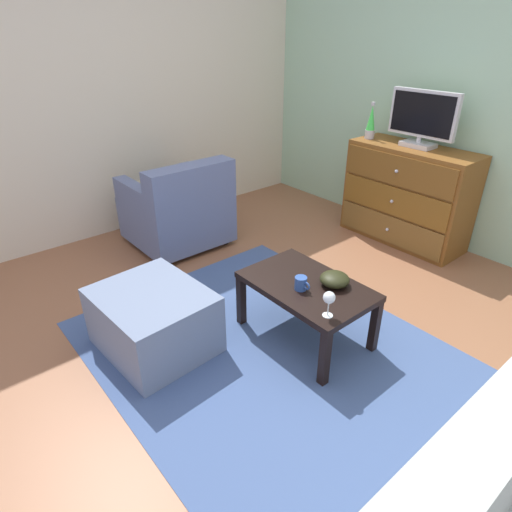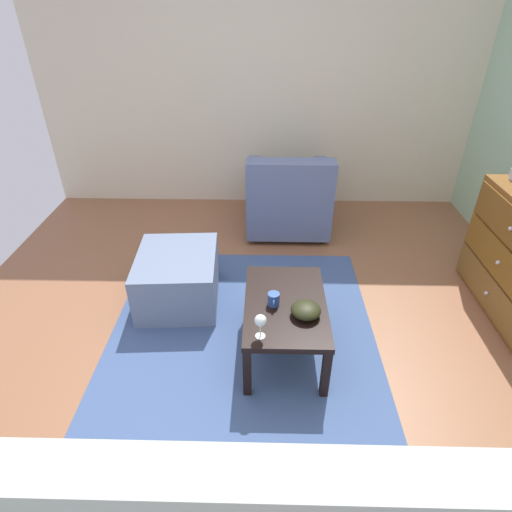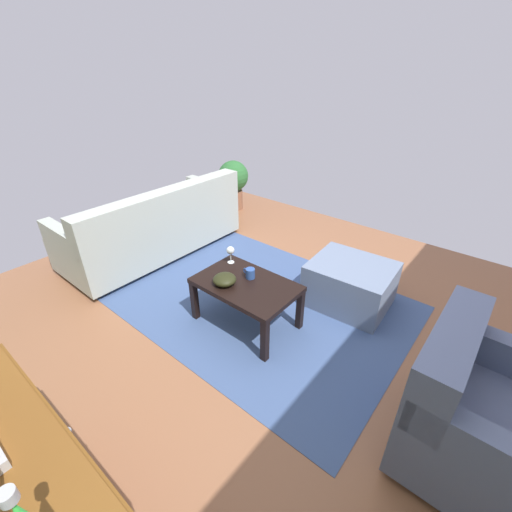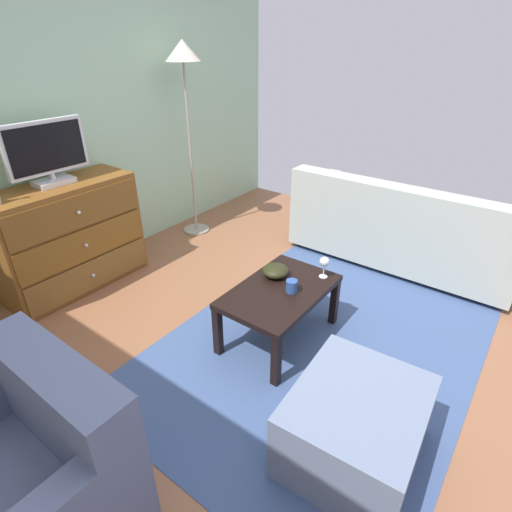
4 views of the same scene
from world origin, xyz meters
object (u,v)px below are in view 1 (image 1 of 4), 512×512
Objects in this scene: ottoman at (154,320)px; wine_glass at (329,298)px; mug at (301,283)px; lava_lamp at (371,123)px; dresser at (407,195)px; tv at (422,118)px; bowl_decorative at (335,279)px; armchair at (178,210)px; coffee_table at (307,291)px.

wine_glass is at bearing 37.59° from ottoman.
lava_lamp is at bearing 117.13° from mug.
dresser is 0.70m from tv.
bowl_decorative is at bearing 124.79° from wine_glass.
dresser is at bearing 5.30° from lava_lamp.
tv is 1.86× the size of lava_lamp.
lava_lamp is 2.10× the size of wine_glass.
dresser is 1.38× the size of armchair.
mug is at bearing -116.52° from bowl_decorative.
coffee_table is 0.20m from bowl_decorative.
tv is at bearing 8.15° from lava_lamp.
tv is 3.92× the size of wine_glass.
coffee_table is at bearing -135.37° from bowl_decorative.
lava_lamp is 2.13m from mug.
lava_lamp is at bearing 98.27° from ottoman.
wine_glass is (0.75, -1.97, -0.62)m from tv.
dresser is at bearing 87.89° from ottoman.
mug is (0.47, -1.86, 0.00)m from dresser.
dresser is 1.84× the size of tv.
bowl_decorative is at bearing -71.69° from tv.
bowl_decorative is 1.17m from ottoman.
mug is (0.93, -1.82, -0.59)m from lava_lamp.
bowl_decorative is (-0.19, 0.28, -0.07)m from wine_glass.
armchair is (-0.81, -1.66, -0.69)m from lava_lamp.
tv is 2.79m from ottoman.
ottoman is (-0.10, -2.62, -0.94)m from tv.
lava_lamp is 1.97m from armchair.
ottoman is at bearing -92.11° from dresser.
dresser is 2.13m from armchair.
tv reaches higher than mug.
coffee_table is at bearing -2.85° from armchair.
bowl_decorative is 0.23× the size of armchair.
wine_glass reaches higher than bowl_decorative.
mug is 0.96m from ottoman.
tv reaches higher than wine_glass.
wine_glass is 0.22× the size of ottoman.
lava_lamp is at bearing 117.59° from coffee_table.
tv is 3.31× the size of bowl_decorative.
armchair is at bearing -126.93° from dresser.
lava_lamp reaches higher than dresser.
wine_glass is (1.22, -1.90, -0.52)m from lava_lamp.
armchair is 1.49m from ottoman.
lava_lamp is (-0.47, -0.04, 0.59)m from dresser.
tv is at bearing 81.29° from dresser.
lava_lamp reaches higher than bowl_decorative.
dresser reaches higher than armchair.
armchair is at bearing -116.08° from lava_lamp.
lava_lamp reaches higher than mug.
mug is at bearing -76.26° from tv.
coffee_table is (0.44, -1.79, -0.09)m from dresser.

